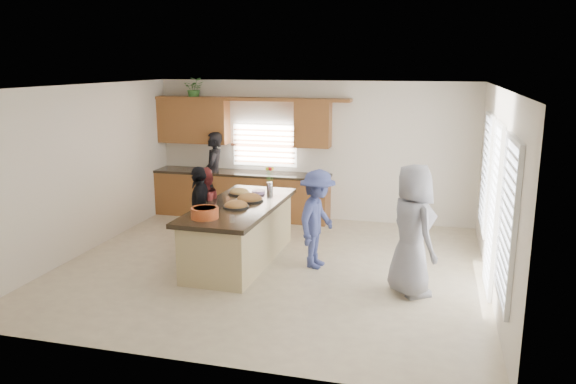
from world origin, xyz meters
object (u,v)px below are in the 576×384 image
(island, at_px, (240,234))
(woman_right_front, at_px, (412,230))
(woman_left_back, at_px, (214,175))
(woman_left_front, at_px, (200,211))
(woman_left_mid, at_px, (204,211))
(woman_right_back, at_px, (317,219))
(salad_bowl, at_px, (205,212))

(island, xyz_separation_m, woman_right_front, (2.72, -0.64, 0.46))
(woman_right_front, bearing_deg, woman_left_back, 21.25)
(woman_left_front, height_order, woman_right_front, woman_right_front)
(woman_left_front, bearing_deg, woman_left_mid, 150.14)
(woman_left_mid, distance_m, woman_right_back, 1.99)
(woman_right_back, relative_size, woman_right_front, 0.85)
(salad_bowl, height_order, woman_left_front, woman_left_front)
(island, distance_m, woman_left_back, 2.89)
(salad_bowl, distance_m, woman_left_mid, 1.32)
(island, distance_m, woman_right_back, 1.30)
(woman_right_back, bearing_deg, woman_left_mid, 95.18)
(woman_right_front, bearing_deg, woman_left_front, 45.30)
(woman_right_front, bearing_deg, island, 44.85)
(island, distance_m, salad_bowl, 1.10)
(woman_left_mid, bearing_deg, woman_right_back, 90.81)
(woman_left_back, xyz_separation_m, woman_left_front, (0.69, -2.33, -0.13))
(woman_left_mid, height_order, woman_right_front, woman_right_front)
(salad_bowl, bearing_deg, woman_left_front, 116.99)
(island, relative_size, woman_right_front, 1.49)
(salad_bowl, relative_size, woman_right_back, 0.26)
(woman_left_front, xyz_separation_m, woman_right_front, (3.46, -0.79, 0.16))
(salad_bowl, distance_m, woman_right_back, 1.77)
(woman_right_front, bearing_deg, salad_bowl, 63.38)
(woman_left_back, bearing_deg, salad_bowl, 10.66)
(woman_left_back, height_order, woman_right_back, woman_left_back)
(salad_bowl, xyz_separation_m, woman_left_back, (-1.23, 3.38, -0.15))
(woman_right_back, bearing_deg, woman_left_front, 98.38)
(woman_left_front, xyz_separation_m, woman_right_back, (1.99, -0.08, 0.02))
(woman_left_back, bearing_deg, woman_left_front, 7.22)
(woman_left_front, bearing_deg, island, 54.50)
(woman_left_mid, bearing_deg, woman_left_front, 0.67)
(salad_bowl, height_order, woman_left_back, woman_left_back)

